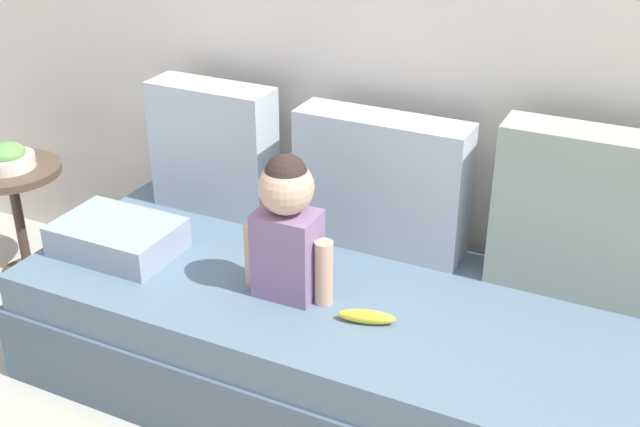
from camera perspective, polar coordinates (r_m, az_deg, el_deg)
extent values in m
plane|color=#B2ADA3|center=(2.73, 1.30, -12.69)|extent=(12.00, 12.00, 0.00)
cube|color=#495F70|center=(2.64, 1.33, -10.39)|extent=(2.10, 0.84, 0.28)
cube|color=slate|center=(2.52, 1.38, -6.72)|extent=(2.04, 0.82, 0.13)
cube|color=#B2BCC6|center=(2.91, -7.61, 4.64)|extent=(0.46, 0.16, 0.48)
cube|color=#B2BCC6|center=(2.64, 4.37, 2.18)|extent=(0.58, 0.16, 0.46)
cube|color=#99A393|center=(2.49, 18.42, -0.07)|extent=(0.53, 0.16, 0.52)
cube|color=gray|center=(2.40, -2.33, -2.88)|extent=(0.19, 0.14, 0.28)
sphere|color=tan|center=(2.30, -2.43, 1.89)|extent=(0.16, 0.16, 0.16)
sphere|color=#2D231E|center=(2.29, -2.45, 2.73)|extent=(0.13, 0.13, 0.13)
cylinder|color=tan|center=(2.47, -4.79, -2.96)|extent=(0.06, 0.06, 0.21)
cylinder|color=tan|center=(2.37, 0.27, -4.25)|extent=(0.06, 0.06, 0.21)
ellipsoid|color=yellow|center=(2.33, 3.36, -7.36)|extent=(0.18, 0.09, 0.04)
cube|color=#8E9EB2|center=(2.75, -14.26, -1.64)|extent=(0.40, 0.28, 0.11)
cylinder|color=brown|center=(3.37, -21.29, 2.85)|extent=(0.40, 0.40, 0.03)
cylinder|color=#453528|center=(3.47, -20.63, -0.79)|extent=(0.04, 0.04, 0.45)
cylinder|color=#453528|center=(3.57, -20.07, -3.88)|extent=(0.22, 0.22, 0.02)
cylinder|color=silver|center=(3.35, -21.40, 3.47)|extent=(0.21, 0.21, 0.05)
ellipsoid|color=#669E4C|center=(3.34, -21.51, 4.10)|extent=(0.15, 0.15, 0.07)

